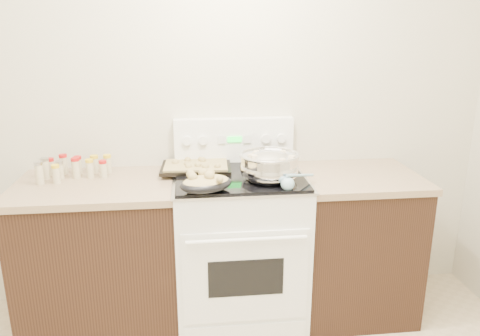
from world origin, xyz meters
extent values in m
cube|color=beige|center=(0.00, 1.77, 1.35)|extent=(4.00, 0.05, 2.70)
cube|color=black|center=(-0.48, 1.43, 0.44)|extent=(0.90, 0.64, 0.88)
cube|color=brown|center=(-0.48, 1.43, 0.90)|extent=(0.93, 0.67, 0.04)
cube|color=black|center=(1.08, 1.43, 0.44)|extent=(0.70, 0.64, 0.88)
cube|color=brown|center=(1.08, 1.43, 0.90)|extent=(0.73, 0.67, 0.04)
cube|color=white|center=(0.35, 1.42, 0.46)|extent=(0.76, 0.66, 0.92)
cube|color=white|center=(0.35, 1.08, 0.45)|extent=(0.70, 0.01, 0.55)
cube|color=black|center=(0.35, 1.08, 0.46)|extent=(0.42, 0.01, 0.22)
cylinder|color=white|center=(0.35, 1.04, 0.70)|extent=(0.65, 0.02, 0.02)
cube|color=white|center=(0.35, 1.09, 0.08)|extent=(0.70, 0.01, 0.14)
cube|color=silver|center=(0.35, 1.42, 0.93)|extent=(0.78, 0.68, 0.01)
cube|color=black|center=(0.35, 1.42, 0.94)|extent=(0.74, 0.64, 0.01)
cube|color=white|center=(0.35, 1.72, 1.08)|extent=(0.76, 0.07, 0.28)
cylinder|color=white|center=(0.05, 1.67, 1.10)|extent=(0.06, 0.02, 0.06)
cylinder|color=white|center=(0.15, 1.67, 1.10)|extent=(0.06, 0.02, 0.06)
cylinder|color=white|center=(0.55, 1.67, 1.10)|extent=(0.06, 0.02, 0.06)
cylinder|color=white|center=(0.65, 1.67, 1.10)|extent=(0.06, 0.02, 0.06)
cube|color=#19E533|center=(0.35, 1.67, 1.10)|extent=(0.09, 0.00, 0.04)
cube|color=silver|center=(0.27, 1.67, 1.10)|extent=(0.05, 0.00, 0.05)
cube|color=silver|center=(0.43, 1.67, 1.10)|extent=(0.05, 0.00, 0.05)
ellipsoid|color=silver|center=(0.51, 1.31, 1.01)|extent=(0.37, 0.37, 0.20)
cylinder|color=silver|center=(0.51, 1.31, 0.95)|extent=(0.18, 0.18, 0.01)
torus|color=silver|center=(0.51, 1.31, 1.09)|extent=(0.34, 0.34, 0.02)
cylinder|color=silver|center=(0.51, 1.31, 1.03)|extent=(0.32, 0.32, 0.11)
cylinder|color=brown|center=(0.51, 1.31, 1.08)|extent=(0.30, 0.30, 0.00)
cube|color=beige|center=(0.40, 1.31, 1.08)|extent=(0.04, 0.04, 0.02)
cube|color=beige|center=(0.56, 1.19, 1.08)|extent=(0.03, 0.03, 0.03)
cube|color=beige|center=(0.49, 1.29, 1.08)|extent=(0.04, 0.04, 0.03)
cube|color=beige|center=(0.49, 1.38, 1.08)|extent=(0.03, 0.03, 0.02)
cube|color=beige|center=(0.44, 1.34, 1.08)|extent=(0.03, 0.03, 0.02)
cube|color=beige|center=(0.42, 1.28, 1.08)|extent=(0.03, 0.03, 0.03)
cube|color=beige|center=(0.44, 1.36, 1.08)|extent=(0.04, 0.04, 0.03)
cube|color=beige|center=(0.45, 1.39, 1.08)|extent=(0.03, 0.03, 0.02)
cube|color=beige|center=(0.62, 1.25, 1.08)|extent=(0.04, 0.04, 0.03)
cube|color=beige|center=(0.58, 1.31, 1.08)|extent=(0.02, 0.02, 0.02)
cube|color=beige|center=(0.60, 1.38, 1.08)|extent=(0.03, 0.03, 0.02)
cube|color=beige|center=(0.60, 1.38, 1.08)|extent=(0.03, 0.03, 0.02)
ellipsoid|color=black|center=(0.14, 1.15, 0.98)|extent=(0.34, 0.30, 0.08)
ellipsoid|color=tan|center=(0.14, 1.15, 1.00)|extent=(0.31, 0.27, 0.06)
sphere|color=tan|center=(0.13, 1.22, 1.03)|extent=(0.05, 0.05, 0.05)
sphere|color=tan|center=(0.07, 1.19, 1.03)|extent=(0.05, 0.05, 0.05)
sphere|color=tan|center=(0.08, 1.14, 1.03)|extent=(0.05, 0.05, 0.05)
sphere|color=tan|center=(0.17, 1.20, 1.03)|extent=(0.05, 0.05, 0.05)
sphere|color=tan|center=(0.07, 1.18, 1.03)|extent=(0.04, 0.04, 0.04)
sphere|color=tan|center=(0.14, 1.21, 1.03)|extent=(0.04, 0.04, 0.04)
sphere|color=tan|center=(0.16, 1.14, 1.03)|extent=(0.06, 0.06, 0.06)
sphere|color=tan|center=(0.21, 1.09, 1.03)|extent=(0.04, 0.04, 0.04)
cube|color=black|center=(0.10, 1.56, 0.95)|extent=(0.44, 0.32, 0.02)
cube|color=tan|center=(0.10, 1.56, 0.97)|extent=(0.39, 0.27, 0.02)
sphere|color=tan|center=(0.12, 1.53, 0.98)|extent=(0.03, 0.03, 0.03)
sphere|color=tan|center=(0.23, 1.49, 0.98)|extent=(0.04, 0.04, 0.04)
sphere|color=tan|center=(-0.02, 1.61, 0.98)|extent=(0.05, 0.05, 0.05)
sphere|color=tan|center=(0.04, 1.56, 0.98)|extent=(0.03, 0.03, 0.03)
sphere|color=tan|center=(0.05, 1.65, 0.98)|extent=(0.04, 0.04, 0.04)
sphere|color=tan|center=(0.16, 1.49, 0.98)|extent=(0.04, 0.04, 0.04)
sphere|color=tan|center=(0.14, 1.63, 0.98)|extent=(0.04, 0.04, 0.04)
sphere|color=tan|center=(0.13, 1.65, 0.98)|extent=(0.04, 0.04, 0.04)
sphere|color=tan|center=(0.06, 1.51, 0.98)|extent=(0.04, 0.04, 0.04)
sphere|color=tan|center=(0.11, 1.52, 0.98)|extent=(0.04, 0.04, 0.04)
cylinder|color=#A67D4C|center=(0.46, 1.51, 0.95)|extent=(0.12, 0.26, 0.01)
sphere|color=#A67D4C|center=(0.42, 1.41, 0.96)|extent=(0.04, 0.04, 0.04)
sphere|color=#7CA5B9|center=(0.58, 1.14, 0.97)|extent=(0.07, 0.07, 0.07)
cylinder|color=#7CA5B9|center=(0.67, 1.21, 1.00)|extent=(0.19, 0.17, 0.07)
cylinder|color=#BFB28C|center=(-0.77, 1.62, 0.96)|extent=(0.04, 0.04, 0.09)
cylinder|color=#B21414|center=(-0.77, 1.62, 1.01)|extent=(0.04, 0.04, 0.02)
cylinder|color=#BFB28C|center=(-0.70, 1.63, 0.97)|extent=(0.05, 0.05, 0.10)
cylinder|color=#B21414|center=(-0.70, 1.63, 1.03)|extent=(0.05, 0.05, 0.02)
cylinder|color=#BFB28C|center=(-0.61, 1.63, 0.97)|extent=(0.04, 0.04, 0.09)
cylinder|color=#B21414|center=(-0.61, 1.63, 1.02)|extent=(0.05, 0.05, 0.02)
cylinder|color=#BFB28C|center=(-0.52, 1.64, 0.97)|extent=(0.05, 0.05, 0.09)
cylinder|color=gold|center=(-0.52, 1.64, 1.02)|extent=(0.05, 0.05, 0.02)
cylinder|color=#BFB28C|center=(-0.43, 1.62, 0.97)|extent=(0.04, 0.04, 0.10)
cylinder|color=gold|center=(-0.43, 1.62, 1.03)|extent=(0.05, 0.05, 0.02)
cylinder|color=#BFB28C|center=(-0.78, 1.55, 0.97)|extent=(0.05, 0.05, 0.11)
cylinder|color=#B2B2B7|center=(-0.78, 1.55, 1.04)|extent=(0.05, 0.05, 0.02)
cylinder|color=#BFB28C|center=(-0.70, 1.53, 0.97)|extent=(0.04, 0.04, 0.09)
cylinder|color=#B2B2B7|center=(-0.70, 1.53, 1.02)|extent=(0.05, 0.05, 0.02)
cylinder|color=#BFB28C|center=(-0.61, 1.54, 0.97)|extent=(0.05, 0.05, 0.11)
cylinder|color=#B21414|center=(-0.61, 1.54, 1.03)|extent=(0.05, 0.05, 0.02)
cylinder|color=#BFB28C|center=(-0.52, 1.54, 0.97)|extent=(0.04, 0.04, 0.09)
cylinder|color=gold|center=(-0.52, 1.54, 1.02)|extent=(0.05, 0.05, 0.02)
cylinder|color=#BFB28C|center=(-0.45, 1.53, 0.96)|extent=(0.04, 0.04, 0.09)
cylinder|color=#B21414|center=(-0.45, 1.53, 1.02)|extent=(0.05, 0.05, 0.02)
cylinder|color=#BFB28C|center=(-0.78, 1.44, 0.98)|extent=(0.04, 0.04, 0.11)
cylinder|color=#B2B2B7|center=(-0.78, 1.44, 1.04)|extent=(0.05, 0.05, 0.02)
cylinder|color=#BFB28C|center=(-0.70, 1.45, 0.97)|extent=(0.04, 0.04, 0.09)
cylinder|color=gold|center=(-0.70, 1.45, 1.02)|extent=(0.04, 0.04, 0.02)
camera|label=1|loc=(0.06, -1.19, 1.78)|focal=35.00mm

